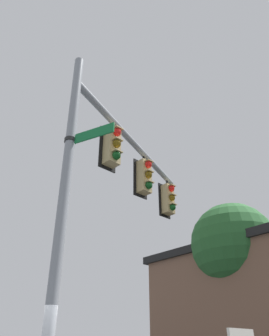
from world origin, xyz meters
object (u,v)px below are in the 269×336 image
Objects in this scene: traffic_light_mid_inner at (145,177)px; street_name_sign at (84,137)px; traffic_light_nearest_pole at (112,146)px; traffic_light_mid_outer at (168,199)px.

street_name_sign is at bearing 24.42° from traffic_light_mid_inner.
street_name_sign is at bearing 30.19° from traffic_light_nearest_pole.
traffic_light_mid_outer is at bearing -157.34° from street_name_sign.
traffic_light_mid_inner is at bearing -155.58° from street_name_sign.
traffic_light_mid_outer is at bearing -160.61° from traffic_light_nearest_pole.
traffic_light_mid_inner is at bearing 19.39° from traffic_light_mid_outer.
traffic_light_mid_outer is 1.18× the size of street_name_sign.
traffic_light_nearest_pole is 1.00× the size of traffic_light_mid_inner.
traffic_light_nearest_pole reaches higher than street_name_sign.
traffic_light_nearest_pole and traffic_light_mid_outer have the same top height.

